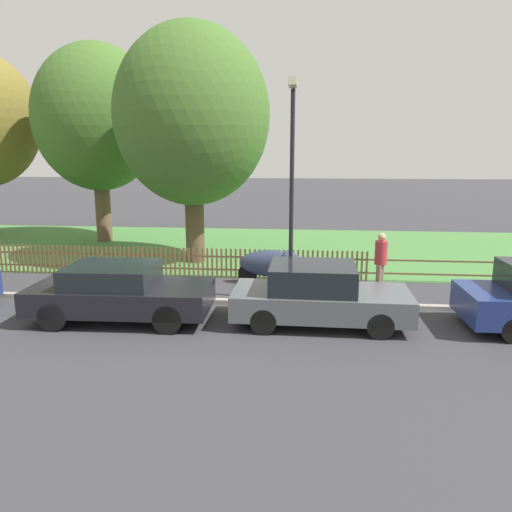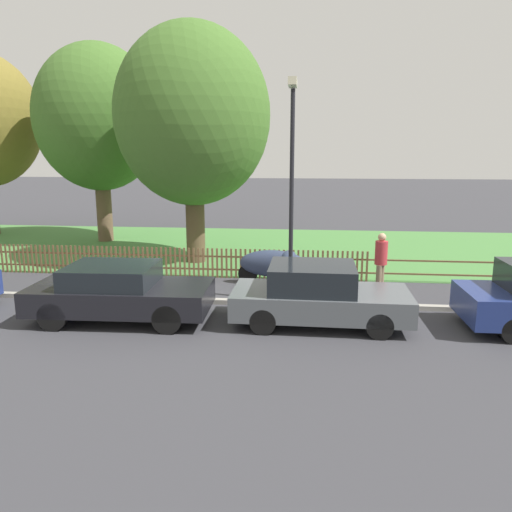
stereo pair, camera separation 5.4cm
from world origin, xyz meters
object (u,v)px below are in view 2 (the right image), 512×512
at_px(pedestrian_by_lamp, 381,259).
at_px(tree_behind_motorcycle, 98,119).
at_px(street_lamp, 292,167).
at_px(parked_car_red_compact, 318,295).
at_px(parked_car_navy_estate, 119,291).
at_px(covered_motorcycle, 274,263).
at_px(tree_mid_park, 193,117).

bearing_deg(pedestrian_by_lamp, tree_behind_motorcycle, -98.20).
height_order(tree_behind_motorcycle, street_lamp, tree_behind_motorcycle).
bearing_deg(parked_car_red_compact, parked_car_navy_estate, -177.19).
xyz_separation_m(parked_car_navy_estate, street_lamp, (3.92, 1.74, 2.82)).
bearing_deg(covered_motorcycle, street_lamp, -69.87).
bearing_deg(tree_behind_motorcycle, parked_car_red_compact, -47.44).
xyz_separation_m(parked_car_navy_estate, tree_behind_motorcycle, (-4.49, 10.07, 4.52)).
relative_size(tree_behind_motorcycle, street_lamp, 1.49).
xyz_separation_m(parked_car_red_compact, tree_behind_motorcycle, (-9.09, 9.90, 4.51)).
distance_m(parked_car_navy_estate, tree_behind_motorcycle, 11.92).
xyz_separation_m(covered_motorcycle, tree_behind_motorcycle, (-7.88, 6.54, 4.57)).
relative_size(covered_motorcycle, tree_behind_motorcycle, 0.25).
bearing_deg(pedestrian_by_lamp, street_lamp, -39.30).
bearing_deg(tree_mid_park, street_lamp, -52.63).
height_order(tree_mid_park, pedestrian_by_lamp, tree_mid_park).
bearing_deg(covered_motorcycle, tree_mid_park, 140.51).
distance_m(parked_car_red_compact, street_lamp, 3.29).
bearing_deg(parked_car_red_compact, tree_mid_park, 124.99).
relative_size(covered_motorcycle, tree_mid_park, 0.26).
bearing_deg(street_lamp, parked_car_navy_estate, -156.10).
distance_m(covered_motorcycle, tree_mid_park, 6.01).
relative_size(tree_mid_park, street_lamp, 1.46).
bearing_deg(covered_motorcycle, parked_car_navy_estate, -130.08).
xyz_separation_m(covered_motorcycle, street_lamp, (0.53, -1.80, 2.87)).
relative_size(tree_behind_motorcycle, pedestrian_by_lamp, 4.88).
bearing_deg(tree_mid_park, parked_car_navy_estate, -93.57).
relative_size(parked_car_navy_estate, parked_car_red_compact, 1.05).
relative_size(parked_car_navy_estate, tree_behind_motorcycle, 0.51).
bearing_deg(pedestrian_by_lamp, parked_car_red_compact, -7.59).
xyz_separation_m(parked_car_red_compact, street_lamp, (-0.69, 1.57, 2.81)).
bearing_deg(parked_car_red_compact, covered_motorcycle, 110.58).
distance_m(parked_car_red_compact, pedestrian_by_lamp, 3.27).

